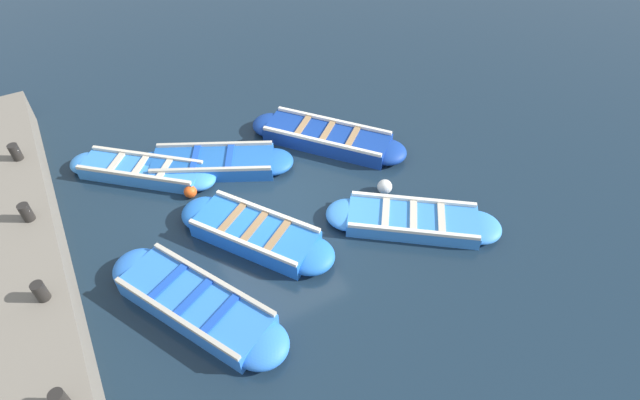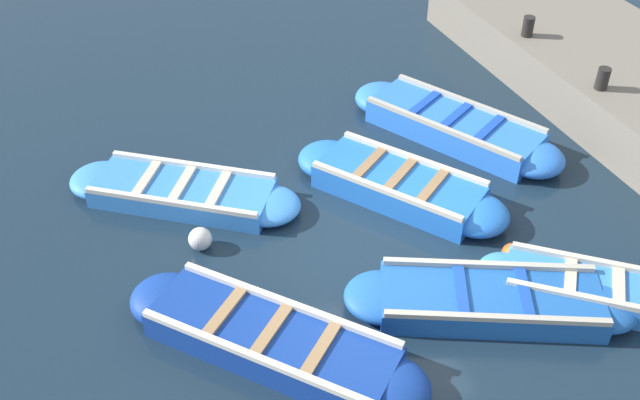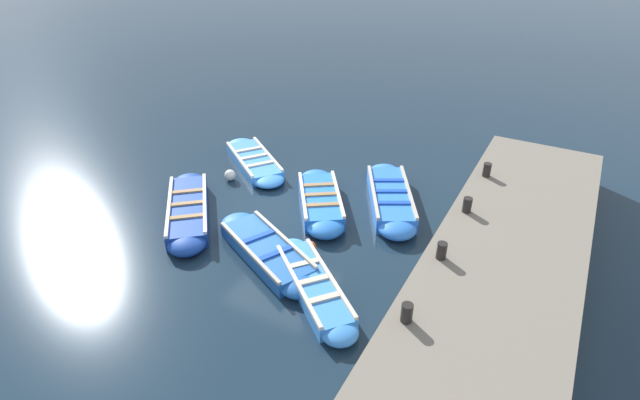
# 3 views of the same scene
# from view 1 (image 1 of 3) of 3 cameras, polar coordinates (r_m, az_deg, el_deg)

# --- Properties ---
(ground_plane) EXTENTS (120.00, 120.00, 0.00)m
(ground_plane) POSITION_cam_1_polar(r_m,az_deg,el_deg) (10.59, -5.13, -0.32)
(ground_plane) COLOR #162838
(boat_mid_row) EXTENTS (3.62, 2.40, 0.39)m
(boat_mid_row) POSITION_cam_1_polar(r_m,az_deg,el_deg) (11.51, -12.07, 4.16)
(boat_mid_row) COLOR #1E59AD
(boat_mid_row) RESTS_ON ground
(boat_end_of_row) EXTENTS (2.64, 3.27, 0.45)m
(boat_end_of_row) POSITION_cam_1_polar(r_m,az_deg,el_deg) (9.78, -7.40, -3.82)
(boat_end_of_row) COLOR blue
(boat_end_of_row) RESTS_ON ground
(boat_stern_in) EXTENTS (3.34, 2.80, 0.35)m
(boat_stern_in) POSITION_cam_1_polar(r_m,az_deg,el_deg) (10.16, 10.52, -2.33)
(boat_stern_in) COLOR #3884E0
(boat_stern_in) RESTS_ON ground
(boat_outer_left) EXTENTS (3.15, 3.49, 0.44)m
(boat_outer_left) POSITION_cam_1_polar(r_m,az_deg,el_deg) (11.94, 0.83, 7.12)
(boat_outer_left) COLOR navy
(boat_outer_left) RESTS_ON ground
(boat_alongside) EXTENTS (3.06, 2.75, 0.37)m
(boat_alongside) POSITION_cam_1_polar(r_m,az_deg,el_deg) (11.75, -19.68, 3.17)
(boat_alongside) COLOR #3884E0
(boat_alongside) RESTS_ON ground
(boat_far_corner) EXTENTS (2.58, 3.72, 0.46)m
(boat_far_corner) POSITION_cam_1_polar(r_m,az_deg,el_deg) (8.96, -13.99, -11.46)
(boat_far_corner) COLOR blue
(boat_far_corner) RESTS_ON ground
(bollard_north) EXTENTS (0.20, 0.20, 0.35)m
(bollard_north) POSITION_cam_1_polar(r_m,az_deg,el_deg) (7.79, -27.59, -19.61)
(bollard_north) COLOR black
(bollard_north) RESTS_ON quay_wall
(bollard_mid_north) EXTENTS (0.20, 0.20, 0.35)m
(bollard_mid_north) POSITION_cam_1_polar(r_m,az_deg,el_deg) (8.96, -29.32, -9.10)
(bollard_mid_north) COLOR black
(bollard_mid_north) RESTS_ON quay_wall
(bollard_mid_south) EXTENTS (0.20, 0.20, 0.35)m
(bollard_mid_south) POSITION_cam_1_polar(r_m,az_deg,el_deg) (10.37, -30.55, -1.21)
(bollard_mid_south) COLOR black
(bollard_mid_south) RESTS_ON quay_wall
(bollard_south) EXTENTS (0.20, 0.20, 0.35)m
(bollard_south) POSITION_cam_1_polar(r_m,az_deg,el_deg) (11.94, -31.46, 4.70)
(bollard_south) COLOR black
(bollard_south) RESTS_ON quay_wall
(buoy_orange_near) EXTENTS (0.28, 0.28, 0.28)m
(buoy_orange_near) POSITION_cam_1_polar(r_m,az_deg,el_deg) (10.95, -14.60, 0.93)
(buoy_orange_near) COLOR #E05119
(buoy_orange_near) RESTS_ON ground
(buoy_yellow_far) EXTENTS (0.32, 0.32, 0.32)m
(buoy_yellow_far) POSITION_cam_1_polar(r_m,az_deg,el_deg) (10.76, 7.41, 1.51)
(buoy_yellow_far) COLOR silver
(buoy_yellow_far) RESTS_ON ground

